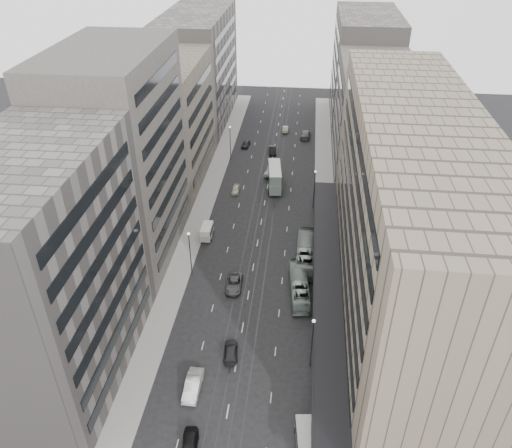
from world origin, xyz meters
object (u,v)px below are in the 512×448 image
at_px(bus_near, 299,286).
at_px(sedan_0, 190,445).
at_px(bus_far, 305,253).
at_px(double_decker, 275,177).
at_px(vw_microbus, 305,437).
at_px(sedan_2, 234,284).
at_px(panel_van, 207,231).
at_px(sedan_1, 193,385).
at_px(pedestrian, 314,415).

height_order(bus_near, sedan_0, bus_near).
distance_m(bus_far, sedan_0, 37.74).
bearing_deg(double_decker, bus_far, -80.77).
relative_size(bus_far, vw_microbus, 2.67).
distance_m(bus_near, vw_microbus, 25.53).
xyz_separation_m(double_decker, sedan_2, (-3.95, -32.96, -1.86)).
distance_m(bus_near, sedan_2, 10.21).
xyz_separation_m(bus_far, panel_van, (-17.70, 5.16, -0.31)).
bearing_deg(sedan_2, sedan_1, -98.74).
bearing_deg(vw_microbus, sedan_1, 150.50).
bearing_deg(bus_near, double_decker, -85.43).
xyz_separation_m(sedan_0, pedestrian, (13.63, 5.04, 0.30)).
xyz_separation_m(panel_van, pedestrian, (19.40, -35.92, -0.32)).
height_order(sedan_1, sedan_2, sedan_1).
height_order(double_decker, sedan_1, double_decker).
bearing_deg(sedan_0, pedestrian, 13.99).
distance_m(sedan_1, sedan_2, 20.07).
distance_m(bus_far, double_decker, 26.00).
xyz_separation_m(bus_near, double_decker, (-6.22, 33.35, 1.04)).
relative_size(bus_far, panel_van, 3.05).
distance_m(vw_microbus, pedestrian, 3.24).
bearing_deg(bus_near, sedan_2, -8.19).
bearing_deg(sedan_1, bus_near, 57.97).
distance_m(vw_microbus, panel_van, 43.11).
bearing_deg(panel_van, bus_near, -38.59).
bearing_deg(bus_near, sedan_1, 51.51).
distance_m(bus_far, panel_van, 18.44).
bearing_deg(vw_microbus, pedestrian, 65.52).
bearing_deg(bus_far, sedan_2, 36.93).
distance_m(bus_near, sedan_1, 23.19).
relative_size(panel_van, pedestrian, 2.19).
bearing_deg(sedan_0, bus_near, 61.61).
xyz_separation_m(bus_near, panel_van, (-16.92, 13.50, -0.16)).
bearing_deg(bus_far, pedestrian, 94.12).
relative_size(bus_far, sedan_0, 2.73).
bearing_deg(sedan_1, vw_microbus, -22.62).
bearing_deg(sedan_0, sedan_2, 81.68).
bearing_deg(sedan_2, vw_microbus, -67.96).
xyz_separation_m(bus_near, sedan_2, (-10.17, 0.39, -0.81)).
bearing_deg(bus_far, double_decker, -73.41).
bearing_deg(pedestrian, sedan_0, -19.40).
distance_m(bus_near, sedan_0, 29.65).
xyz_separation_m(sedan_1, sedan_2, (2.29, 19.94, -0.14)).
bearing_deg(sedan_2, pedestrian, -63.19).
xyz_separation_m(double_decker, pedestrian, (8.70, -55.78, -1.52)).
bearing_deg(sedan_1, sedan_2, 83.92).
xyz_separation_m(double_decker, sedan_1, (-6.24, -52.91, -1.72)).
bearing_deg(sedan_0, double_decker, 79.07).
relative_size(panel_van, sedan_0, 0.90).
xyz_separation_m(bus_far, double_decker, (-7.00, 25.02, 0.89)).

